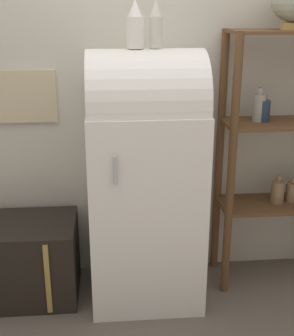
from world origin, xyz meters
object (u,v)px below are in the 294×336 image
(vase_center, at_px, (156,26))
(refrigerator, at_px, (145,175))
(vase_left, at_px, (135,26))
(suitcase_trunk, at_px, (21,260))

(vase_center, bearing_deg, refrigerator, -173.80)
(vase_left, bearing_deg, refrigerator, 7.66)
(vase_center, bearing_deg, suitcase_trunk, 178.48)
(refrigerator, height_order, suitcase_trunk, refrigerator)
(suitcase_trunk, xyz_separation_m, vase_center, (0.84, -0.02, 1.41))
(refrigerator, distance_m, vase_left, 0.86)
(refrigerator, relative_size, vase_left, 6.05)
(suitcase_trunk, relative_size, vase_center, 2.75)
(suitcase_trunk, height_order, vase_center, vase_center)
(refrigerator, distance_m, suitcase_trunk, 0.96)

